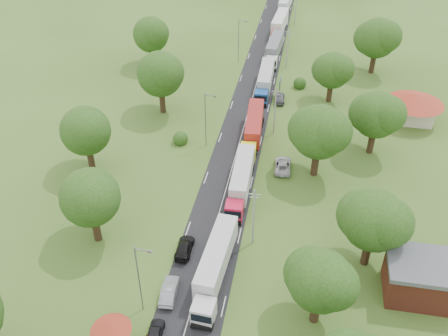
% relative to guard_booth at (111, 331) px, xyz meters
% --- Properties ---
extents(ground, '(260.00, 260.00, 0.00)m').
position_rel_guard_booth_xyz_m(ground, '(7.20, 25.00, -2.16)').
color(ground, '#38551C').
rests_on(ground, ground).
extents(road, '(8.00, 200.00, 0.04)m').
position_rel_guard_booth_xyz_m(road, '(7.20, 45.00, -2.16)').
color(road, black).
rests_on(road, ground).
extents(guard_booth, '(4.40, 4.40, 3.45)m').
position_rel_guard_booth_xyz_m(guard_booth, '(0.00, 0.00, 0.00)').
color(guard_booth, beige).
rests_on(guard_booth, ground).
extents(info_sign, '(0.12, 3.10, 4.10)m').
position_rel_guard_booth_xyz_m(info_sign, '(12.40, 60.00, 0.84)').
color(info_sign, slate).
rests_on(info_sign, ground).
extents(pole_1, '(1.60, 0.24, 9.00)m').
position_rel_guard_booth_xyz_m(pole_1, '(12.70, 18.00, 2.52)').
color(pole_1, gray).
rests_on(pole_1, ground).
extents(pole_2, '(1.60, 0.24, 9.00)m').
position_rel_guard_booth_xyz_m(pole_2, '(12.70, 46.00, 2.52)').
color(pole_2, gray).
rests_on(pole_2, ground).
extents(pole_3, '(1.60, 0.24, 9.00)m').
position_rel_guard_booth_xyz_m(pole_3, '(12.70, 74.00, 2.52)').
color(pole_3, gray).
rests_on(pole_3, ground).
extents(pole_4, '(1.60, 0.24, 9.00)m').
position_rel_guard_booth_xyz_m(pole_4, '(12.70, 102.00, 2.52)').
color(pole_4, gray).
rests_on(pole_4, ground).
extents(lamp_0, '(2.03, 0.22, 10.00)m').
position_rel_guard_booth_xyz_m(lamp_0, '(1.85, 5.00, 3.39)').
color(lamp_0, slate).
rests_on(lamp_0, ground).
extents(lamp_1, '(2.03, 0.22, 10.00)m').
position_rel_guard_booth_xyz_m(lamp_1, '(1.85, 40.00, 3.39)').
color(lamp_1, slate).
rests_on(lamp_1, ground).
extents(lamp_2, '(2.03, 0.22, 10.00)m').
position_rel_guard_booth_xyz_m(lamp_2, '(1.85, 75.00, 3.39)').
color(lamp_2, slate).
rests_on(lamp_2, ground).
extents(tree_2, '(8.00, 8.00, 10.10)m').
position_rel_guard_booth_xyz_m(tree_2, '(21.19, 7.14, 4.43)').
color(tree_2, '#382616').
rests_on(tree_2, ground).
extents(tree_3, '(8.80, 8.80, 11.07)m').
position_rel_guard_booth_xyz_m(tree_3, '(27.19, 17.16, 5.06)').
color(tree_3, '#382616').
rests_on(tree_3, ground).
extents(tree_4, '(9.60, 9.60, 12.05)m').
position_rel_guard_booth_xyz_m(tree_4, '(20.19, 35.17, 5.69)').
color(tree_4, '#382616').
rests_on(tree_4, ground).
extents(tree_5, '(8.80, 8.80, 11.07)m').
position_rel_guard_booth_xyz_m(tree_5, '(29.19, 43.16, 5.06)').
color(tree_5, '#382616').
rests_on(tree_5, ground).
extents(tree_6, '(8.00, 8.00, 10.10)m').
position_rel_guard_booth_xyz_m(tree_6, '(22.19, 60.14, 4.43)').
color(tree_6, '#382616').
rests_on(tree_6, ground).
extents(tree_7, '(9.60, 9.60, 12.05)m').
position_rel_guard_booth_xyz_m(tree_7, '(31.19, 75.17, 5.69)').
color(tree_7, '#382616').
rests_on(tree_7, ground).
extents(tree_10, '(8.80, 8.80, 11.07)m').
position_rel_guard_booth_xyz_m(tree_10, '(-7.81, 15.16, 5.06)').
color(tree_10, '#382616').
rests_on(tree_10, ground).
extents(tree_11, '(8.80, 8.80, 11.07)m').
position_rel_guard_booth_xyz_m(tree_11, '(-14.81, 30.16, 5.06)').
color(tree_11, '#382616').
rests_on(tree_11, ground).
extents(tree_12, '(9.60, 9.60, 12.05)m').
position_rel_guard_booth_xyz_m(tree_12, '(-8.81, 50.17, 5.69)').
color(tree_12, '#382616').
rests_on(tree_12, ground).
extents(tree_13, '(8.80, 8.80, 11.07)m').
position_rel_guard_booth_xyz_m(tree_13, '(-16.81, 70.16, 5.06)').
color(tree_13, '#382616').
rests_on(tree_13, ground).
extents(house_brick, '(8.60, 6.60, 5.20)m').
position_rel_guard_booth_xyz_m(house_brick, '(33.20, 13.00, 0.48)').
color(house_brick, maroon).
rests_on(house_brick, ground).
extents(house_cream, '(10.08, 10.08, 5.80)m').
position_rel_guard_booth_xyz_m(house_cream, '(37.20, 55.00, 1.48)').
color(house_cream, beige).
rests_on(house_cream, ground).
extents(truck_0, '(3.33, 15.22, 4.20)m').
position_rel_guard_booth_xyz_m(truck_0, '(8.99, 11.10, 0.07)').
color(truck_0, silver).
rests_on(truck_0, ground).
extents(truck_1, '(2.87, 14.75, 4.08)m').
position_rel_guard_booth_xyz_m(truck_1, '(9.52, 28.48, 0.00)').
color(truck_1, '#BE1536').
rests_on(truck_1, ground).
extents(truck_2, '(3.36, 15.23, 4.21)m').
position_rel_guard_booth_xyz_m(truck_2, '(9.37, 43.45, 0.07)').
color(truck_2, '#EDF51C').
rests_on(truck_2, ground).
extents(truck_3, '(2.82, 14.96, 4.14)m').
position_rel_guard_booth_xyz_m(truck_3, '(9.23, 62.56, 0.03)').
color(truck_3, navy).
rests_on(truck_3, ground).
extents(truck_4, '(3.21, 15.07, 4.16)m').
position_rel_guard_booth_xyz_m(truck_4, '(9.42, 79.08, 0.04)').
color(truck_4, '#BBBBBB').
rests_on(truck_4, ground).
extents(truck_5, '(3.48, 15.83, 4.37)m').
position_rel_guard_booth_xyz_m(truck_5, '(9.17, 94.79, 0.16)').
color(truck_5, maroon).
rests_on(truck_5, ground).
extents(truck_6, '(3.26, 14.62, 4.04)m').
position_rel_guard_booth_xyz_m(truck_6, '(9.28, 111.27, -0.02)').
color(truck_6, '#26653B').
rests_on(truck_6, ground).
extents(car_lane_front, '(1.95, 4.20, 1.39)m').
position_rel_guard_booth_xyz_m(car_lane_front, '(4.20, 1.50, -1.47)').
color(car_lane_front, black).
rests_on(car_lane_front, ground).
extents(car_lane_mid, '(2.06, 4.93, 1.59)m').
position_rel_guard_booth_xyz_m(car_lane_mid, '(4.20, 7.47, -1.37)').
color(car_lane_mid, gray).
rests_on(car_lane_mid, ground).
extents(car_lane_rear, '(2.15, 4.98, 1.43)m').
position_rel_guard_booth_xyz_m(car_lane_rear, '(4.20, 14.81, -1.45)').
color(car_lane_rear, black).
rests_on(car_lane_rear, ground).
extents(car_verge_near, '(2.81, 5.61, 1.53)m').
position_rel_guard_booth_xyz_m(car_verge_near, '(15.20, 35.45, -1.40)').
color(car_verge_near, '#B8B8B8').
rests_on(car_verge_near, ground).
extents(car_verge_far, '(2.26, 4.83, 1.60)m').
position_rel_guard_booth_xyz_m(car_verge_far, '(12.70, 58.18, -1.36)').
color(car_verge_far, '#505257').
rests_on(car_verge_far, ground).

